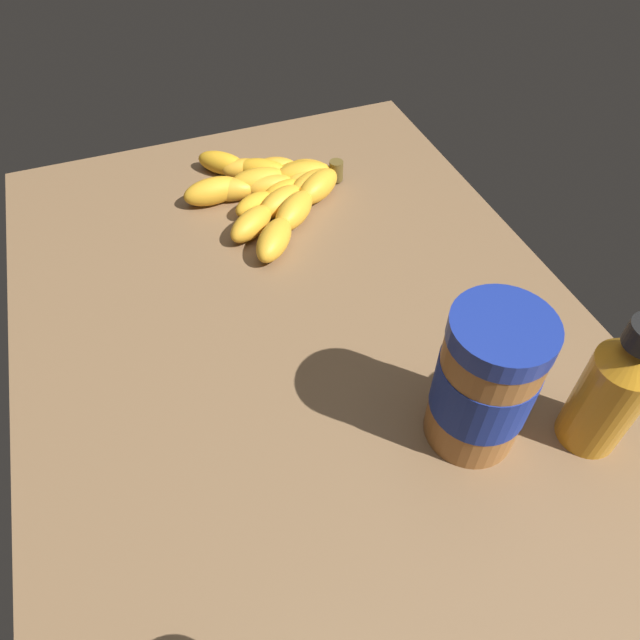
% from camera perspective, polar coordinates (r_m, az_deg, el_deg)
% --- Properties ---
extents(ground_plane, '(0.93, 0.64, 0.05)m').
position_cam_1_polar(ground_plane, '(0.66, -0.80, -3.25)').
color(ground_plane, brown).
extents(banana_bunch, '(0.28, 0.23, 0.04)m').
position_cam_1_polar(banana_bunch, '(0.83, -4.40, 12.85)').
color(banana_bunch, gold).
rests_on(banana_bunch, ground_plane).
extents(peanut_butter_jar, '(0.09, 0.09, 0.16)m').
position_cam_1_polar(peanut_butter_jar, '(0.53, 15.93, -5.99)').
color(peanut_butter_jar, '#9E602D').
rests_on(peanut_butter_jar, ground_plane).
extents(honey_bottle, '(0.06, 0.06, 0.16)m').
position_cam_1_polar(honey_bottle, '(0.58, 26.91, -6.24)').
color(honey_bottle, orange).
rests_on(honey_bottle, ground_plane).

